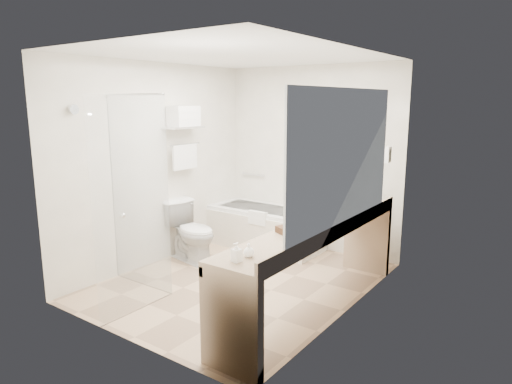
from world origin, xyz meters
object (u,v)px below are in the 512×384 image
Objects in this scene: vanity_counter at (315,248)px; toilet at (192,232)px; water_bottle_left at (367,195)px; amenity_basket at (286,230)px; bathtub at (266,227)px.

toilet is at bearing 169.81° from vanity_counter.
vanity_counter is 12.41× the size of water_bottle_left.
amenity_basket is at bearing -109.45° from vanity_counter.
vanity_counter reaches higher than amenity_basket.
vanity_counter reaches higher than bathtub.
toilet is (-1.97, 0.35, -0.26)m from vanity_counter.
vanity_counter is 2.02m from toilet.
bathtub is 8.73× the size of amenity_basket.
vanity_counter is 3.49× the size of toilet.
amenity_basket is 1.60m from water_bottle_left.
water_bottle_left reaches higher than vanity_counter.
toilet reaches higher than bathtub.
water_bottle_left reaches higher than amenity_basket.
bathtub is 0.59× the size of vanity_counter.
amenity_basket reaches higher than bathtub.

